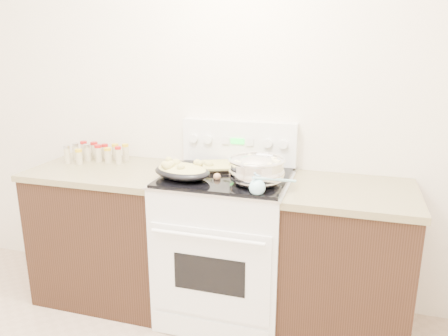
% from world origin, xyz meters
% --- Properties ---
extents(counter_left, '(0.93, 0.67, 0.92)m').
position_xyz_m(counter_left, '(-0.48, 1.43, 0.46)').
color(counter_left, black).
rests_on(counter_left, ground).
extents(counter_right, '(0.73, 0.67, 0.92)m').
position_xyz_m(counter_right, '(1.08, 1.43, 0.46)').
color(counter_right, black).
rests_on(counter_right, ground).
extents(kitchen_range, '(0.78, 0.73, 1.22)m').
position_xyz_m(kitchen_range, '(0.35, 1.42, 0.49)').
color(kitchen_range, white).
rests_on(kitchen_range, ground).
extents(mixing_bowl, '(0.34, 0.34, 0.19)m').
position_xyz_m(mixing_bowl, '(0.56, 1.31, 1.02)').
color(mixing_bowl, silver).
rests_on(mixing_bowl, kitchen_range).
extents(roasting_pan, '(0.42, 0.35, 0.11)m').
position_xyz_m(roasting_pan, '(0.12, 1.28, 0.99)').
color(roasting_pan, black).
rests_on(roasting_pan, kitchen_range).
extents(baking_sheet, '(0.45, 0.38, 0.06)m').
position_xyz_m(baking_sheet, '(0.32, 1.56, 0.96)').
color(baking_sheet, black).
rests_on(baking_sheet, kitchen_range).
extents(wooden_spoon, '(0.17, 0.23, 0.04)m').
position_xyz_m(wooden_spoon, '(0.35, 1.36, 0.95)').
color(wooden_spoon, tan).
rests_on(wooden_spoon, kitchen_range).
extents(blue_ladle, '(0.23, 0.23, 0.11)m').
position_xyz_m(blue_ladle, '(0.61, 1.15, 0.98)').
color(blue_ladle, '#A0E0EF').
rests_on(blue_ladle, kitchen_range).
extents(spice_jars, '(0.39, 0.24, 0.12)m').
position_xyz_m(spice_jars, '(-0.63, 1.57, 0.98)').
color(spice_jars, '#BFB28C').
rests_on(spice_jars, counter_left).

